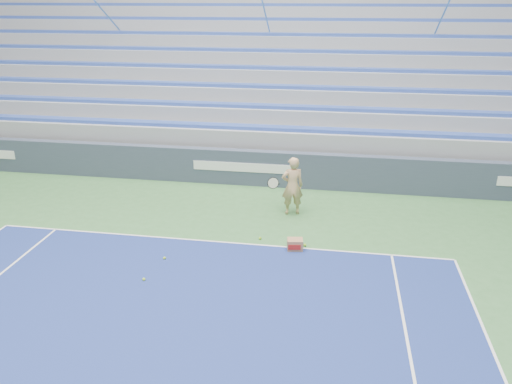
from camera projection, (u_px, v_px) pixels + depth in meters
sponsor_barrier at (245, 167)px, 15.39m from camera, size 30.00×0.32×1.10m
bleachers at (271, 80)px, 19.98m from camera, size 31.00×9.15×7.30m
tennis_player at (292, 186)px, 13.19m from camera, size 0.94×0.88×1.59m
ball_box at (295, 245)px, 11.51m from camera, size 0.39×0.33×0.27m
tennis_ball_0 at (260, 238)px, 12.04m from camera, size 0.07×0.07×0.07m
tennis_ball_1 at (144, 279)px, 10.29m from camera, size 0.07×0.07×0.07m
tennis_ball_2 at (165, 258)px, 11.12m from camera, size 0.07×0.07×0.07m
tennis_ball_3 at (305, 245)px, 11.71m from camera, size 0.07×0.07×0.07m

